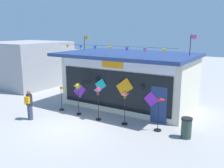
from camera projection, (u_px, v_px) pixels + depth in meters
ground_plane at (67, 128)px, 12.84m from camera, size 80.00×80.00×0.00m
kite_shop_building at (130, 79)px, 16.44m from camera, size 8.46×5.37×4.68m
wind_spinner_far_left at (63, 95)px, 15.42m from camera, size 0.66×0.32×1.52m
wind_spinner_left at (78, 89)px, 14.57m from camera, size 0.34×0.34×1.92m
wind_spinner_center_left at (98, 94)px, 13.67m from camera, size 0.32×0.32×1.88m
wind_spinner_center_right at (125, 99)px, 13.02m from camera, size 0.33×0.33×1.84m
wind_spinner_right at (161, 110)px, 12.20m from camera, size 0.56×0.37×1.74m
person_near_camera at (29, 104)px, 13.84m from camera, size 0.37×0.47×1.68m
trash_bin at (186, 128)px, 11.56m from camera, size 0.52×0.52×0.98m
neighbour_building at (28, 63)px, 22.75m from camera, size 5.96×6.09×3.87m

